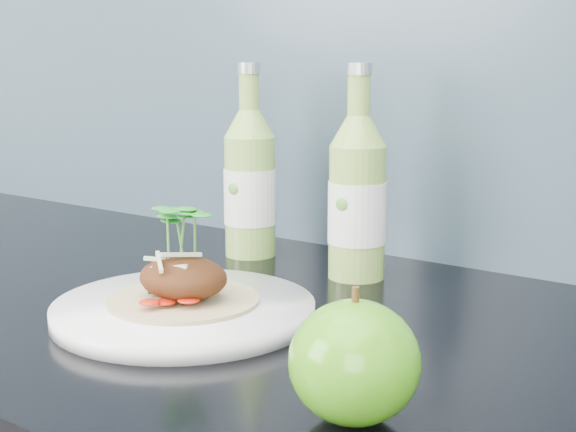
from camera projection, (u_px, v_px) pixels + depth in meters
name	position (u px, v px, depth m)	size (l,w,h in m)	color
dinner_plate	(184.00, 310.00, 0.77)	(0.29, 0.29, 0.02)	white
pork_taco	(183.00, 274.00, 0.76)	(0.15, 0.15, 0.10)	#A1895C
green_apple	(354.00, 362.00, 0.54)	(0.10, 0.10, 0.10)	#357E0D
cider_bottle_left	(250.00, 184.00, 1.01)	(0.08, 0.08, 0.24)	#8AB94D
cider_bottle_right	(357.00, 198.00, 0.90)	(0.09, 0.09, 0.24)	#8CB74C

